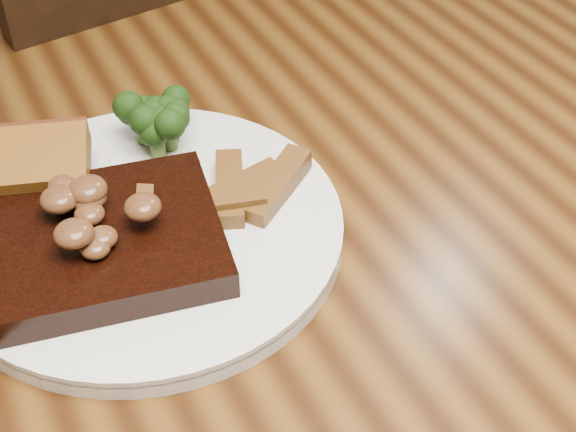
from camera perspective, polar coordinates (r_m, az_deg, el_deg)
name	(u,v)px	position (r m, az deg, el deg)	size (l,w,h in m)	color
dining_table	(295,351)	(0.62, 0.49, -9.59)	(1.60, 0.90, 0.75)	#523210
chair_far	(175,96)	(1.11, -8.05, 8.47)	(0.52, 0.52, 0.97)	black
plate	(147,231)	(0.57, -10.00, -1.06)	(0.28, 0.28, 0.01)	white
steak	(91,246)	(0.54, -13.86, -2.06)	(0.17, 0.13, 0.02)	black
steak_bone	(119,310)	(0.50, -11.92, -6.54)	(0.14, 0.01, 0.02)	beige
mushroom_pile	(88,209)	(0.53, -14.05, 0.48)	(0.07, 0.07, 0.03)	brown
garlic_bread	(23,186)	(0.60, -18.33, 2.05)	(0.10, 0.05, 0.02)	brown
potato_wedges	(217,198)	(0.56, -5.07, 1.29)	(0.10, 0.10, 0.02)	brown
broccoli_cluster	(167,122)	(0.63, -8.63, 6.63)	(0.07, 0.07, 0.04)	#16330B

